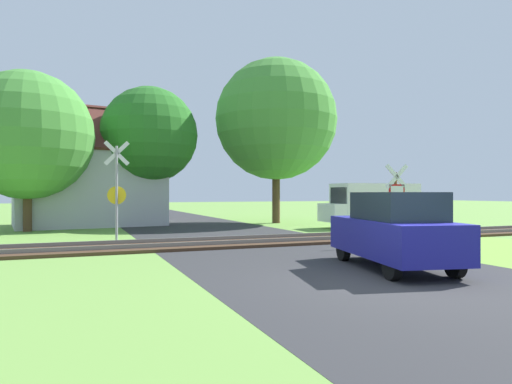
# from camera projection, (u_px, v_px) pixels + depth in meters

# --- Properties ---
(ground_plane) EXTENTS (160.00, 160.00, 0.00)m
(ground_plane) POSITION_uv_depth(u_px,v_px,m) (392.00, 282.00, 8.97)
(ground_plane) COLOR #6B9942
(road_asphalt) EXTENTS (7.22, 80.00, 0.01)m
(road_asphalt) POSITION_uv_depth(u_px,v_px,m) (338.00, 267.00, 10.83)
(road_asphalt) COLOR #2D2D30
(road_asphalt) RESTS_ON ground
(rail_track) EXTENTS (60.00, 2.60, 0.22)m
(rail_track) POSITION_uv_depth(u_px,v_px,m) (253.00, 242.00, 15.90)
(rail_track) COLOR #422D1E
(rail_track) RESTS_ON ground
(stop_sign_near) EXTENTS (0.88, 0.17, 2.75)m
(stop_sign_near) POSITION_uv_depth(u_px,v_px,m) (396.00, 198.00, 15.47)
(stop_sign_near) COLOR brown
(stop_sign_near) RESTS_ON ground
(crossing_sign_far) EXTENTS (0.87, 0.18, 3.60)m
(crossing_sign_far) POSITION_uv_depth(u_px,v_px,m) (117.00, 187.00, 15.97)
(crossing_sign_far) COLOR #9E9EA5
(crossing_sign_far) RESTS_ON ground
(house) EXTENTS (8.41, 6.62, 6.60)m
(house) POSITION_uv_depth(u_px,v_px,m) (89.00, 184.00, 24.97)
(house) COLOR #B7B7BC
(house) RESTS_ON ground
(tree_left) EXTENTS (5.88, 5.88, 7.35)m
(tree_left) POSITION_uv_depth(u_px,v_px,m) (28.00, 135.00, 20.85)
(tree_left) COLOR #513823
(tree_left) RESTS_ON ground
(tree_center) EXTENTS (5.22, 5.22, 7.54)m
(tree_center) POSITION_uv_depth(u_px,v_px,m) (149.00, 135.00, 24.80)
(tree_center) COLOR #513823
(tree_center) RESTS_ON ground
(tree_right) EXTENTS (7.12, 7.12, 9.66)m
(tree_right) POSITION_uv_depth(u_px,v_px,m) (276.00, 120.00, 26.80)
(tree_right) COLOR #513823
(tree_right) RESTS_ON ground
(mail_truck) EXTENTS (4.98, 2.10, 2.24)m
(mail_truck) POSITION_uv_depth(u_px,v_px,m) (372.00, 203.00, 23.18)
(mail_truck) COLOR white
(mail_truck) RESTS_ON ground
(parked_car) EXTENTS (2.44, 4.25, 1.78)m
(parked_car) POSITION_uv_depth(u_px,v_px,m) (394.00, 230.00, 10.59)
(parked_car) COLOR navy
(parked_car) RESTS_ON ground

